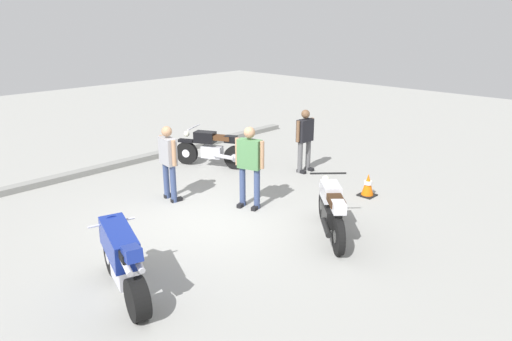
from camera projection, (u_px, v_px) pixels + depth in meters
ground_plane at (215, 220)px, 9.47m from camera, size 40.00×40.00×0.00m
curb_edge at (102, 168)px, 12.49m from camera, size 14.00×0.30×0.15m
motorcycle_blue_sportbike at (122, 258)px, 6.76m from camera, size 0.85×1.93×1.14m
motorcycle_black_cruiser at (211, 148)px, 12.72m from camera, size 1.04×1.93×1.09m
motorcycle_silver_cruiser at (331, 210)px, 8.64m from camera, size 1.54×1.58×1.09m
person_in_gray_shirt at (168, 159)px, 10.22m from camera, size 0.37×0.66×1.70m
person_in_green_shirt at (250, 162)px, 9.80m from camera, size 0.43×0.67×1.78m
person_in_black_shirt at (305, 137)px, 12.19m from camera, size 0.65×0.31×1.66m
traffic_cone at (368, 185)px, 10.68m from camera, size 0.36×0.36×0.53m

